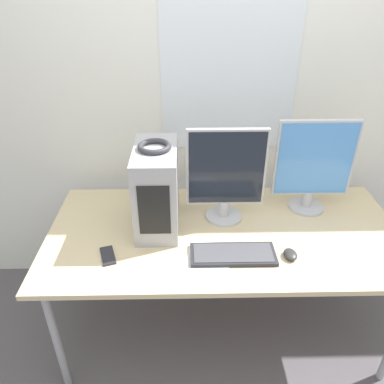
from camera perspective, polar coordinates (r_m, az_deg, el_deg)
wall_back at (r=2.29m, az=4.29°, el=15.31°), size 8.00×0.07×2.70m
desk at (r=2.06m, az=4.95°, el=-6.94°), size 1.89×0.90×0.75m
pc_tower at (r=1.96m, az=-5.38°, el=0.54°), size 0.22×0.42×0.45m
headphones at (r=1.86m, az=-5.73°, el=6.93°), size 0.17×0.17×0.03m
monitor_main at (r=1.99m, az=5.20°, el=2.66°), size 0.42×0.20×0.53m
monitor_right_near at (r=2.17m, az=18.04°, el=3.92°), size 0.44×0.20×0.54m
keyboard at (r=1.87m, az=6.26°, el=-9.40°), size 0.42×0.17×0.02m
mouse at (r=1.91m, az=14.76°, el=-9.19°), size 0.07×0.09×0.03m
cell_phone at (r=1.90m, az=-12.71°, el=-9.45°), size 0.10×0.15×0.01m
paper_sheet_left at (r=1.83m, az=2.44°, el=-10.48°), size 0.25×0.33×0.00m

